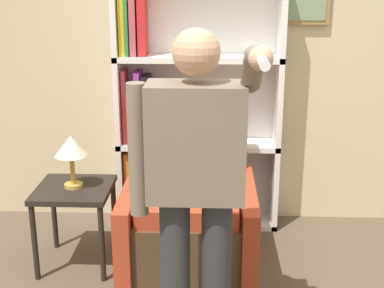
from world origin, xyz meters
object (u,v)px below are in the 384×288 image
at_px(person_standing, 195,180).
at_px(side_table, 75,199).
at_px(bookcase, 180,104).
at_px(table_lamp, 71,149).
at_px(armchair, 190,214).

xyz_separation_m(person_standing, side_table, (-0.83, 0.88, -0.49)).
distance_m(person_standing, side_table, 1.31).
distance_m(bookcase, side_table, 1.07).
distance_m(bookcase, table_lamp, 0.96).
relative_size(armchair, person_standing, 0.70).
bearing_deg(armchair, bookcase, 99.03).
bearing_deg(person_standing, armchair, 94.33).
xyz_separation_m(bookcase, side_table, (-0.66, -0.68, -0.49)).
distance_m(bookcase, armchair, 0.89).
distance_m(armchair, person_standing, 1.10).
bearing_deg(side_table, table_lamp, 135.00).
relative_size(bookcase, armchair, 1.68).
bearing_deg(side_table, bookcase, 45.96).
height_order(bookcase, person_standing, bookcase).
bearing_deg(bookcase, person_standing, -83.72).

